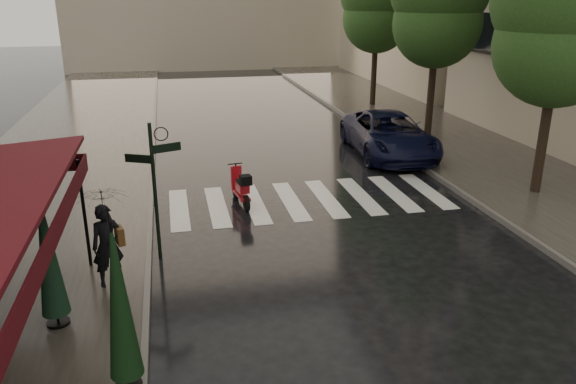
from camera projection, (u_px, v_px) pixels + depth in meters
name	position (u px, v px, depth m)	size (l,w,h in m)	color
ground	(229.00, 325.00, 10.05)	(120.00, 120.00, 0.00)	black
sidewalk_near	(67.00, 157.00, 20.19)	(6.00, 60.00, 0.12)	#38332D
sidewalk_far	(444.00, 136.00, 23.11)	(5.50, 60.00, 0.12)	#38332D
curb_near	(153.00, 151.00, 20.79)	(0.12, 60.00, 0.16)	#595651
curb_far	(380.00, 139.00, 22.55)	(0.12, 60.00, 0.16)	#595651
crosswalk	(308.00, 199.00, 16.16)	(7.85, 3.20, 0.01)	silver
signpost	(154.00, 181.00, 11.96)	(1.17, 0.29, 3.10)	black
tree_near	(564.00, 5.00, 14.77)	(3.80, 3.80, 7.99)	black
pedestrian_with_umbrella	(103.00, 208.00, 10.70)	(1.25, 1.26, 2.46)	black
scooter	(241.00, 188.00, 15.63)	(0.53, 1.59, 1.05)	black
parked_car	(389.00, 134.00, 20.44)	(2.52, 5.47, 1.52)	black
parasol_front	(119.00, 300.00, 7.81)	(0.49, 0.49, 2.72)	black
parasol_back	(47.00, 253.00, 9.42)	(0.48, 0.48, 2.57)	black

